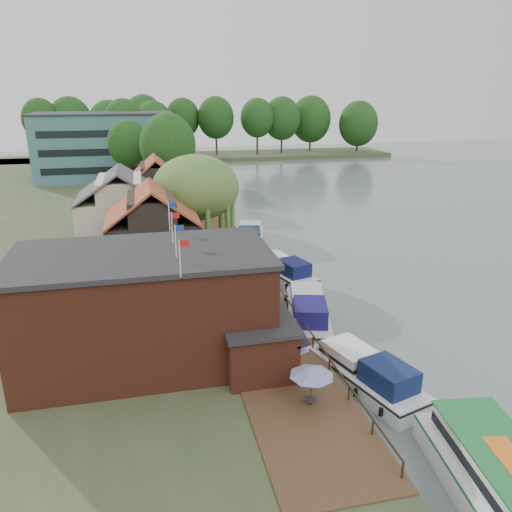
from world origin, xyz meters
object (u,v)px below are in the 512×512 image
cottage_a (153,232)px  cruiser_0 (366,369)px  umbrella_2 (282,330)px  willow (197,207)px  hotel_block (105,146)px  cottage_c (156,191)px  swan (449,434)px  cruiser_1 (308,308)px  cruiser_2 (283,267)px  umbrella_1 (291,356)px  pub (178,305)px  umbrella_5 (250,281)px  umbrella_4 (256,291)px  umbrella_3 (267,309)px  cottage_b (122,209)px  umbrella_0 (311,386)px  cruiser_3 (249,235)px

cottage_a → cruiser_0: (11.93, -19.45, -4.05)m
umbrella_2 → willow: bearing=99.0°
hotel_block → cottage_c: 37.90m
hotel_block → swan: size_ratio=57.73×
cruiser_1 → cruiser_2: 9.76m
umbrella_1 → cruiser_2: 18.73m
pub → hotel_block: (-8.00, 71.00, 2.50)m
umbrella_5 → umbrella_1: bearing=-90.8°
umbrella_5 → umbrella_4: bearing=-88.7°
willow → umbrella_3: willow is taller
cruiser_0 → hotel_block: bearing=87.3°
willow → cruiser_0: bearing=-73.1°
cruiser_0 → cottage_b: bearing=100.1°
cruiser_1 → cruiser_2: size_ratio=1.09×
umbrella_2 → swan: size_ratio=5.40×
umbrella_1 → cruiser_2: umbrella_1 is taller
cottage_b → cruiser_0: 33.26m
hotel_block → umbrella_2: (14.73, -71.29, -4.86)m
hotel_block → umbrella_3: size_ratio=10.69×
umbrella_3 → umbrella_5: (-0.08, 5.74, 0.00)m
umbrella_0 → umbrella_2: bearing=87.9°
umbrella_1 → umbrella_3: (0.25, 6.73, 0.00)m
cottage_c → umbrella_4: bearing=-76.6°
pub → willow: (3.50, 20.00, 1.56)m
umbrella_2 → swan: bearing=-56.0°
hotel_block → umbrella_5: size_ratio=10.58×
cruiser_2 → cruiser_3: bearing=78.0°
cruiser_1 → umbrella_4: bearing=168.3°
umbrella_1 → cottage_b: bearing=109.8°
umbrella_1 → cruiser_3: size_ratio=0.22×
umbrella_3 → umbrella_4: size_ratio=1.00×
hotel_block → umbrella_5: 64.08m
umbrella_4 → cruiser_1: (3.72, -1.86, -0.99)m
hotel_block → umbrella_2: size_ratio=10.69×
cottage_a → cottage_c: 19.03m
umbrella_3 → umbrella_4: (-0.03, 3.50, 0.00)m
pub → cottage_a: (-1.00, 15.00, 0.60)m
cruiser_0 → umbrella_0: bearing=-167.1°
cottage_a → cruiser_0: 23.17m
cruiser_2 → swan: bearing=-101.8°
cottage_b → cruiser_2: 18.80m
umbrella_5 → cruiser_3: (3.55, 16.55, -0.96)m
umbrella_1 → cruiser_3: umbrella_1 is taller
pub → willow: willow is taller
hotel_block → cruiser_3: size_ratio=2.35×
umbrella_0 → cruiser_1: umbrella_0 is taller
hotel_block → umbrella_4: hotel_block is taller
umbrella_1 → umbrella_2: same height
umbrella_4 → cruiser_3: size_ratio=0.22×
hotel_block → willow: hotel_block is taller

